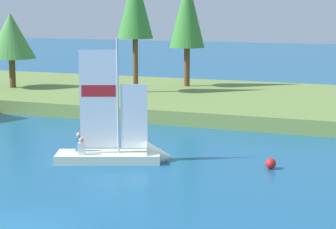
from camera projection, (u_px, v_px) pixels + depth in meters
shore_bank at (241, 101)px, 39.72m from camera, size 80.00×15.22×0.79m
shoreline_tree_left at (11, 36)px, 42.74m from camera, size 3.30×3.30×5.11m
shoreline_tree_midleft at (135, 4)px, 40.00m from camera, size 2.30×2.30×8.01m
shoreline_tree_centre at (187, 12)px, 43.30m from camera, size 2.44×2.44×7.64m
sailboat at (129, 153)px, 25.61m from camera, size 4.93×3.06×5.51m
channel_buoy at (271, 164)px, 24.45m from camera, size 0.42×0.42×0.42m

